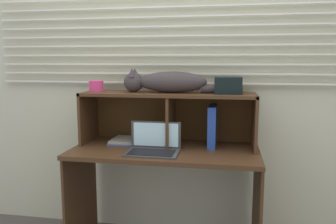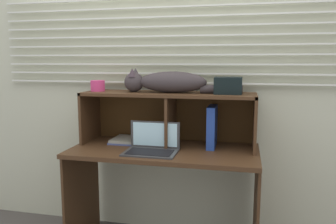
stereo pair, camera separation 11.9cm
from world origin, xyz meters
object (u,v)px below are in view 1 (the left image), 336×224
book_stack (125,140)px  storage_box (228,85)px  small_basket (96,86)px  binder_upright (212,126)px  laptop (153,147)px  cat (168,82)px

book_stack → storage_box: size_ratio=1.29×
small_basket → storage_box: bearing=0.0°
binder_upright → small_basket: size_ratio=2.78×
laptop → binder_upright: bearing=30.3°
book_stack → binder_upright: bearing=-0.3°
small_basket → book_stack: bearing=0.8°
binder_upright → book_stack: binder_upright is taller
laptop → book_stack: laptop is taller
binder_upright → storage_box: storage_box is taller
cat → small_basket: bearing=180.0°
cat → small_basket: 0.54m
binder_upright → cat: bearing=180.0°
laptop → book_stack: bearing=140.2°
binder_upright → storage_box: size_ratio=1.59×
binder_upright → book_stack: bearing=179.7°
book_stack → storage_box: storage_box is taller
cat → laptop: cat is taller
binder_upright → storage_box: 0.31m
cat → small_basket: cat is taller
cat → laptop: 0.48m
cat → laptop: bearing=-104.6°
book_stack → small_basket: (-0.21, -0.00, 0.41)m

